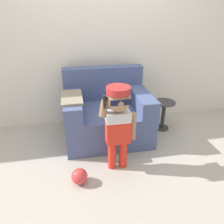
% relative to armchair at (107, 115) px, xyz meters
% --- Properties ---
extents(ground_plane, '(10.00, 10.00, 0.00)m').
position_rel_armchair_xyz_m(ground_plane, '(0.05, -0.22, -0.33)').
color(ground_plane, '#ADA89E').
extents(wall_back, '(10.00, 0.05, 2.60)m').
position_rel_armchair_xyz_m(wall_back, '(0.05, 0.55, 0.97)').
color(wall_back, silver).
rests_on(wall_back, ground_plane).
extents(armchair, '(1.16, 0.89, 0.93)m').
position_rel_armchair_xyz_m(armchair, '(0.00, 0.00, 0.00)').
color(armchair, '#475684').
rests_on(armchair, ground_plane).
extents(person_child, '(0.41, 0.30, 0.99)m').
position_rel_armchair_xyz_m(person_child, '(0.01, -0.71, 0.33)').
color(person_child, red).
rests_on(person_child, ground_plane).
extents(side_table, '(0.31, 0.31, 0.45)m').
position_rel_armchair_xyz_m(side_table, '(0.87, 0.03, -0.06)').
color(side_table, '#333333').
rests_on(side_table, ground_plane).
extents(toy_ball, '(0.17, 0.17, 0.17)m').
position_rel_armchair_xyz_m(toy_ball, '(-0.44, -0.89, -0.25)').
color(toy_ball, '#D13838').
rests_on(toy_ball, ground_plane).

